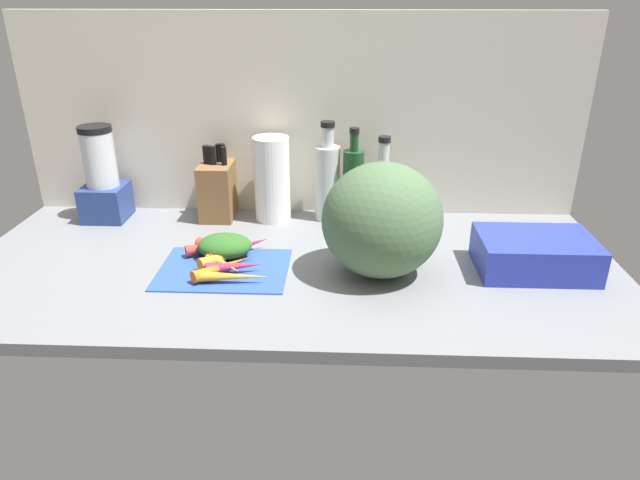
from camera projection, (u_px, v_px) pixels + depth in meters
The scene contains 23 objects.
ground_plane at pixel (292, 266), 148.58cm from camera, with size 170.00×80.00×3.00cm, color slate.
wall_back at pixel (301, 116), 170.83cm from camera, with size 170.00×3.00×60.00cm, color beige.
cutting_board at pixel (224, 268), 143.31cm from camera, with size 32.50×24.51×0.80cm, color #2D51B7.
carrot_0 at pixel (225, 256), 144.94cm from camera, with size 3.46×3.46×15.04cm, color orange.
carrot_1 at pixel (231, 252), 147.32cm from camera, with size 3.51×3.51×12.46cm, color red.
carrot_2 at pixel (214, 246), 151.15cm from camera, with size 2.96×2.96×15.01cm, color red.
carrot_3 at pixel (224, 264), 141.28cm from camera, with size 2.99×2.99×11.69cm, color orange.
carrot_4 at pixel (224, 249), 149.26cm from camera, with size 3.44×3.44×16.43cm, color red.
carrot_5 at pixel (242, 247), 150.46cm from camera, with size 3.40×3.40×16.70cm, color #B2264C.
carrot_6 at pixel (222, 267), 139.77cm from camera, with size 3.09×3.09×16.36cm, color orange.
carrot_7 at pixel (225, 244), 151.75cm from camera, with size 3.39×3.39×10.26cm, color red.
carrot_8 at pixel (228, 250), 149.10cm from camera, with size 2.81×2.81×11.31cm, color red.
carrot_9 at pixel (232, 276), 135.51cm from camera, with size 2.78×2.78×17.36cm, color orange.
carrot_10 at pixel (235, 266), 140.09cm from camera, with size 3.06×3.06×14.08cm, color #B2264C.
carrot_greens_pile at pixel (225, 246), 147.83cm from camera, with size 14.22×10.94×6.02cm, color #2D6023.
winter_squash at pixel (382, 221), 136.05cm from camera, with size 29.27×26.86×28.53cm, color #4C6B47.
knife_block at pixel (218, 189), 173.75cm from camera, with size 9.77×15.06×22.57cm.
blender_appliance at pixel (103, 180), 170.55cm from camera, with size 12.71×12.71×28.93cm.
paper_towel_roll at pixel (272, 179), 169.96cm from camera, with size 10.74×10.74×25.70cm, color white.
bottle_0 at pixel (327, 180), 170.44cm from camera, with size 7.52×7.52×30.25cm.
bottle_1 at pixel (353, 185), 168.65cm from camera, with size 6.23×6.23×28.91cm.
bottle_2 at pixel (382, 191), 167.02cm from camera, with size 6.61×6.61×26.92cm.
dish_rack at pixel (535, 254), 141.64cm from camera, with size 28.28×19.69×9.02cm, color #2838AD.
Camera 1 is at (13.36, -132.33, 65.51)cm, focal length 31.70 mm.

